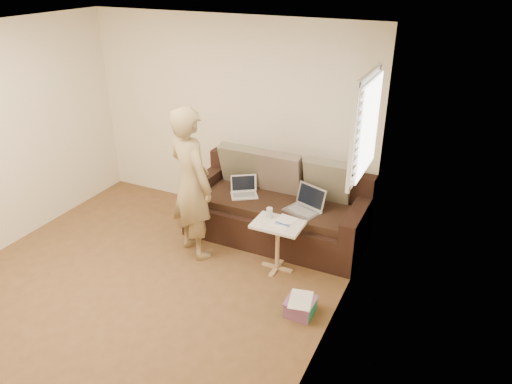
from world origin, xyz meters
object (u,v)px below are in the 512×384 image
Objects in this scene: sofa at (276,207)px; striped_box at (300,307)px; laptop_silver at (302,212)px; drinking_glass at (269,213)px; laptop_white at (244,196)px; person at (191,184)px; side_table at (277,246)px.

sofa is 7.84× the size of striped_box.
sofa reaches higher than laptop_silver.
drinking_glass reaches higher than striped_box.
laptop_white is 0.18× the size of person.
drinking_glass reaches higher than side_table.
side_table is (1.03, 0.10, -0.61)m from person.
laptop_silver is 0.80m from laptop_white.
laptop_silver is 1.43× the size of striped_box.
person is at bearing -174.44° from side_table.
laptop_white is 2.70× the size of drinking_glass.
drinking_glass is (0.89, 0.17, -0.25)m from person.
laptop_silver is 0.49m from drinking_glass.
laptop_silver is 1.24× the size of laptop_white.
striped_box is at bearing -172.58° from person.
laptop_silver is at bearing 77.97° from side_table.
laptop_silver is 0.22× the size of person.
person is 1.20m from side_table.
person is at bearing 161.57° from striped_box.
sofa is 0.42m from laptop_silver.
side_table is (0.28, -0.62, -0.13)m from sofa.
sofa is at bearing -109.83° from person.
drinking_glass is at bearing -74.69° from laptop_white.
drinking_glass is (-0.13, 0.07, 0.36)m from side_table.
side_table is 0.83m from striped_box.
person reaches higher than laptop_white.
laptop_white is at bearing -90.81° from person.
drinking_glass is at bearing -99.95° from laptop_silver.
person is at bearing -150.39° from laptop_white.
drinking_glass is at bearing -74.79° from sofa.
person is 1.82m from striped_box.
sofa is 6.80× the size of laptop_white.
laptop_silver reaches higher than laptop_white.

